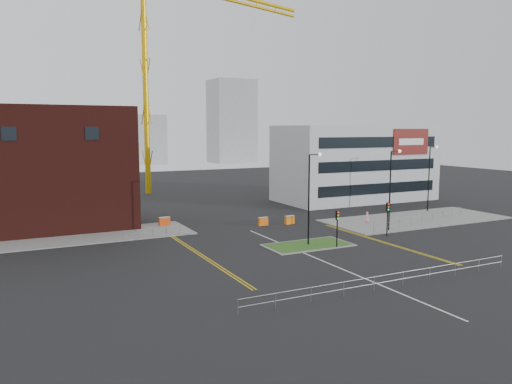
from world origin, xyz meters
The scene contains 28 objects.
ground centered at (0.00, 0.00, 0.00)m, with size 200.00×200.00×0.00m, color black.
pavement_left centered at (-20.00, 22.00, 0.06)m, with size 28.00×8.00×0.12m, color slate.
pavement_right centered at (22.00, 14.00, 0.06)m, with size 24.00×10.00×0.12m, color slate.
island_kerb centered at (2.00, 8.00, 0.04)m, with size 8.60×4.60×0.08m, color slate.
grass_island centered at (2.00, 8.00, 0.06)m, with size 8.00×4.00×0.12m, color #2A531B.
brick_building centered at (-22.97, 28.00, 6.85)m, with size 24.20×10.07×14.24m.
office_block centered at (26.01, 31.97, 6.00)m, with size 25.00×12.20×12.00m.
tower_crane centered at (3.18, 56.84, 28.87)m, with size 50.28×18.68×42.12m.
streetlamp_island centered at (2.22, 8.00, 5.41)m, with size 1.46×0.36×9.18m.
streetlamp_right_near centered at (14.22, 10.00, 5.41)m, with size 1.46×0.36×9.18m.
streetlamp_right_far centered at (28.22, 18.00, 5.41)m, with size 1.46×0.36×9.18m.
traffic_light_island centered at (4.00, 5.98, 2.57)m, with size 0.28×0.33×3.65m.
traffic_light_right centered at (12.00, 7.98, 2.57)m, with size 0.28×0.33×3.65m.
railing_front centered at (0.00, -6.00, 0.78)m, with size 24.05×0.05×1.10m.
railing_left centered at (-11.00, 18.00, 0.74)m, with size 6.05×0.05×1.10m.
railing_right centered at (20.50, 11.50, 0.78)m, with size 19.05×5.05×1.10m.
centre_line centered at (0.00, 2.00, 0.01)m, with size 0.15×30.00×0.01m, color silver.
yellow_left_a centered at (-9.00, 10.00, 0.01)m, with size 0.12×24.00×0.01m, color gold.
yellow_left_b centered at (-8.70, 10.00, 0.01)m, with size 0.12×24.00×0.01m, color gold.
yellow_right_a centered at (9.50, 6.00, 0.01)m, with size 0.12×20.00×0.01m, color gold.
yellow_right_b centered at (9.80, 6.00, 0.01)m, with size 0.12×20.00×0.01m, color gold.
skyline_b centered at (10.00, 130.00, 8.00)m, with size 24.00×12.00×16.00m, color gray.
skyline_c centered at (45.00, 125.00, 14.00)m, with size 14.00×12.00×28.00m, color gray.
skyline_d centered at (-8.00, 140.00, 6.00)m, with size 30.00×12.00×12.00m, color gray.
pedestrian centered at (13.92, 13.67, 0.83)m, with size 0.60×0.40×1.66m, color pink.
barrier_left centered at (-8.00, 24.00, 0.60)m, with size 1.33×0.48×1.11m.
barrier_mid centered at (2.71, 19.17, 0.54)m, with size 1.20×0.43×1.00m.
barrier_right centered at (6.00, 18.54, 0.56)m, with size 1.27×0.57×1.03m.
Camera 1 is at (-24.15, -33.00, 11.48)m, focal length 35.00 mm.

